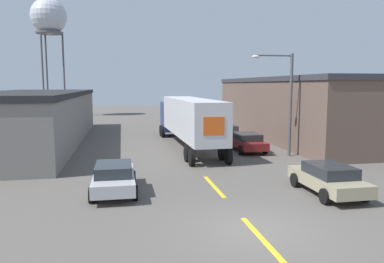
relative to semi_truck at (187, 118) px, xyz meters
The scene contains 11 objects.
ground_plane 17.78m from the semi_truck, 92.46° to the right, with size 160.00×160.00×0.00m, color #56514C.
road_centerline 12.11m from the semi_truck, 93.66° to the right, with size 0.20×16.97×0.01m.
warehouse_left 13.67m from the semi_truck, 159.26° to the left, with size 8.37×27.46×4.42m.
warehouse_right 14.63m from the semi_truck, 14.72° to the left, with size 14.13×24.53×5.67m.
semi_truck is the anchor object (origin of this frame).
parked_car_right_mid 5.19m from the semi_truck, 34.35° to the right, with size 2.07×4.46×1.38m.
parked_car_right_far 5.34m from the semi_truck, 36.92° to the left, with size 2.07×4.46×1.38m.
parked_car_right_near 14.75m from the semi_truck, 73.92° to the right, with size 2.07×4.46×1.38m.
parked_car_left_near 13.39m from the semi_truck, 114.80° to the right, with size 2.07×4.46×1.38m.
water_tower 39.40m from the semi_truck, 115.47° to the left, with size 5.49×5.49×18.34m.
street_lamp 8.03m from the semi_truck, 39.58° to the right, with size 3.00×0.32×7.11m.
Camera 1 is at (-4.38, -11.73, 4.97)m, focal length 35.00 mm.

